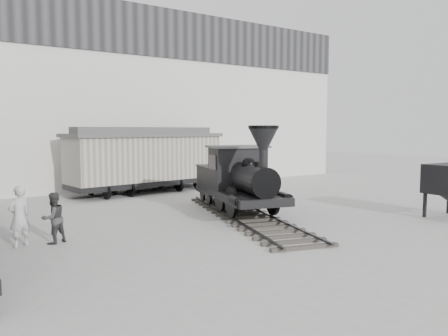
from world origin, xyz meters
TOP-DOWN VIEW (x-y plane):
  - ground at (0.00, 0.00)m, footprint 90.00×90.00m
  - north_wall at (0.00, 14.98)m, footprint 34.00×2.51m
  - locomotive at (1.03, 3.64)m, footprint 4.93×10.44m
  - boxcar at (0.45, 11.95)m, footprint 9.33×3.93m
  - visitor_a at (-7.51, 3.25)m, footprint 0.81×0.69m
  - visitor_b at (-6.57, 3.08)m, footprint 0.96×0.87m

SIDE VIEW (x-z plane):
  - ground at x=0.00m, z-range 0.00..0.00m
  - visitor_b at x=-6.57m, z-range 0.00..1.62m
  - visitor_a at x=-7.51m, z-range 0.00..1.88m
  - locomotive at x=1.03m, z-range -0.47..3.14m
  - boxcar at x=0.45m, z-range 0.09..3.80m
  - north_wall at x=0.00m, z-range 0.05..11.05m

